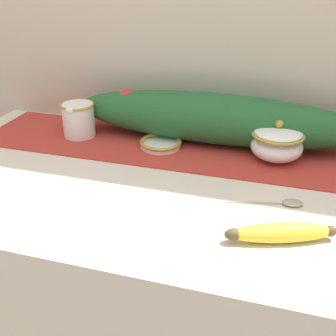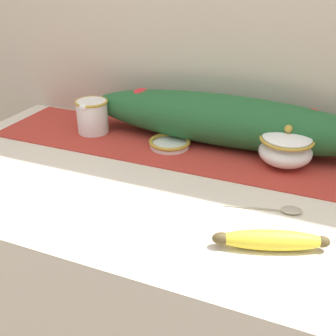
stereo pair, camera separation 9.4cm
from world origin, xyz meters
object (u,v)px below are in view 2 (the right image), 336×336
Objects in this scene: cream_pitcher at (93,115)px; small_dish at (170,143)px; banana at (271,240)px; sugar_bowl at (286,148)px; spoon at (287,210)px.

small_dish is (0.25, -0.01, -0.04)m from cream_pitcher.
small_dish is 0.48m from banana.
cream_pitcher is at bearing 179.86° from sugar_bowl.
cream_pitcher is 0.69m from banana.
sugar_bowl reaches higher than cream_pitcher.
sugar_bowl reaches higher than spoon.
banana is at bearing -107.30° from spoon.
small_dish is (-0.31, -0.01, -0.04)m from sugar_bowl.
spoon is (0.01, 0.14, -0.01)m from banana.
sugar_bowl is at bearing -0.14° from cream_pitcher.
spoon is (0.60, -0.21, -0.05)m from cream_pitcher.
small_dish is at bearing -177.77° from sugar_bowl.
banana is (0.03, -0.35, -0.03)m from sugar_bowl.
sugar_bowl is 0.31m from small_dish.
sugar_bowl is at bearing 2.23° from small_dish.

